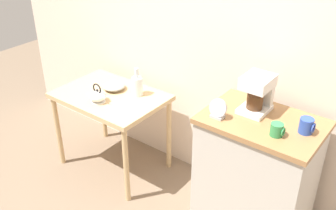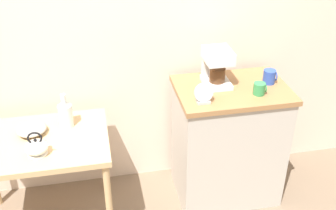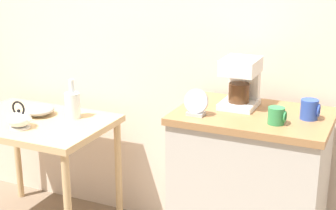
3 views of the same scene
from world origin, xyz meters
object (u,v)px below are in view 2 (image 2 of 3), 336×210
Objects in this scene: mug_tall_green at (259,89)px; mug_blue at (270,77)px; coffee_maker at (216,65)px; glass_carafe_vase at (66,115)px; bowl_stoneware at (32,129)px; table_clock at (204,95)px; teakettle at (37,147)px.

mug_blue is at bearing 47.06° from mug_tall_green.
coffee_maker reaches higher than mug_tall_green.
bowl_stoneware is at bearing -167.98° from glass_carafe_vase.
table_clock is (0.89, -0.21, 0.17)m from glass_carafe_vase.
glass_carafe_vase reaches higher than teakettle.
mug_blue reaches higher than teakettle.
glass_carafe_vase is at bearing 172.38° from mug_tall_green.
bowl_stoneware is 1.65m from mug_blue.
coffee_maker reaches higher than teakettle.
bowl_stoneware is 0.24m from glass_carafe_vase.
mug_blue reaches higher than bowl_stoneware.
mug_tall_green is at bearing -7.62° from glass_carafe_vase.
mug_blue is 0.55m from table_clock.
bowl_stoneware is 0.80× the size of glass_carafe_vase.
glass_carafe_vase is 2.81× the size of mug_tall_green.
teakettle is 0.33m from glass_carafe_vase.
mug_tall_green is (1.51, -0.12, 0.21)m from bowl_stoneware.
glass_carafe_vase is (0.22, 0.05, 0.05)m from bowl_stoneware.
bowl_stoneware is 2.24× the size of mug_tall_green.
glass_carafe_vase reaches higher than bowl_stoneware.
table_clock is (1.11, -0.16, 0.23)m from bowl_stoneware.
table_clock is at bearing -13.10° from glass_carafe_vase.
glass_carafe_vase is at bearing -177.88° from coffee_maker.
glass_carafe_vase is (0.17, 0.28, 0.03)m from teakettle.
mug_tall_green reaches higher than glass_carafe_vase.
bowl_stoneware is at bearing 175.30° from mug_tall_green.
teakettle is 1.29m from coffee_maker.
coffee_maker reaches higher than bowl_stoneware.
teakettle is 1.99× the size of mug_tall_green.
table_clock reaches higher than mug_tall_green.
coffee_maker is 0.30m from table_clock.
table_clock reaches higher than mug_blue.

